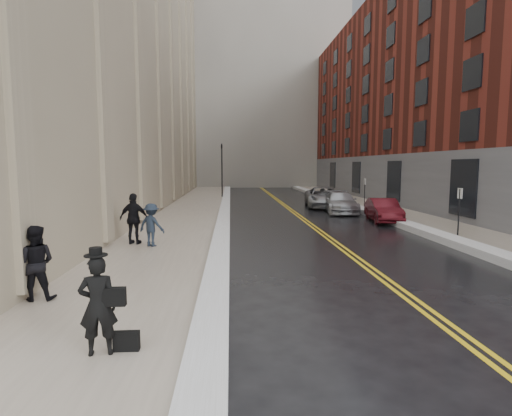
{
  "coord_description": "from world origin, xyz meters",
  "views": [
    {
      "loc": [
        -1.8,
        -8.25,
        3.2
      ],
      "look_at": [
        -0.85,
        6.49,
        1.6
      ],
      "focal_mm": 28.0,
      "sensor_mm": 36.0,
      "label": 1
    }
  ],
  "objects": [
    {
      "name": "ground",
      "position": [
        0.0,
        0.0,
        0.0
      ],
      "size": [
        160.0,
        160.0,
        0.0
      ],
      "primitive_type": "plane",
      "color": "black",
      "rests_on": "ground"
    },
    {
      "name": "sidewalk_left",
      "position": [
        -4.5,
        16.0,
        0.07
      ],
      "size": [
        4.0,
        64.0,
        0.15
      ],
      "primitive_type": "cube",
      "color": "gray",
      "rests_on": "ground"
    },
    {
      "name": "sidewalk_right",
      "position": [
        9.0,
        16.0,
        0.07
      ],
      "size": [
        3.0,
        64.0,
        0.15
      ],
      "primitive_type": "cube",
      "color": "gray",
      "rests_on": "ground"
    },
    {
      "name": "lane_stripe_a",
      "position": [
        2.38,
        16.0,
        0.0
      ],
      "size": [
        0.12,
        64.0,
        0.01
      ],
      "primitive_type": "cube",
      "color": "gold",
      "rests_on": "ground"
    },
    {
      "name": "lane_stripe_b",
      "position": [
        2.62,
        16.0,
        0.0
      ],
      "size": [
        0.12,
        64.0,
        0.01
      ],
      "primitive_type": "cube",
      "color": "gold",
      "rests_on": "ground"
    },
    {
      "name": "snow_ridge_left",
      "position": [
        -2.2,
        16.0,
        0.13
      ],
      "size": [
        0.7,
        60.8,
        0.26
      ],
      "primitive_type": "cube",
      "color": "white",
      "rests_on": "ground"
    },
    {
      "name": "snow_ridge_right",
      "position": [
        7.15,
        16.0,
        0.15
      ],
      "size": [
        0.85,
        60.8,
        0.3
      ],
      "primitive_type": "cube",
      "color": "white",
      "rests_on": "ground"
    },
    {
      "name": "building_right",
      "position": [
        17.5,
        23.0,
        9.0
      ],
      "size": [
        14.0,
        50.0,
        18.0
      ],
      "primitive_type": "cube",
      "color": "maroon",
      "rests_on": "ground"
    },
    {
      "name": "tower_far_center",
      "position": [
        1.0,
        56.0,
        26.0
      ],
      "size": [
        28.0,
        16.0,
        52.0
      ],
      "primitive_type": "cube",
      "color": "gray",
      "rests_on": "ground"
    },
    {
      "name": "tower_far_right",
      "position": [
        14.0,
        66.0,
        22.0
      ],
      "size": [
        22.0,
        18.0,
        44.0
      ],
      "primitive_type": "cube",
      "color": "slate",
      "rests_on": "ground"
    },
    {
      "name": "tower_far_left",
      "position": [
        -12.0,
        72.0,
        30.0
      ],
      "size": [
        22.0,
        18.0,
        60.0
      ],
      "primitive_type": "cube",
      "color": "slate",
      "rests_on": "ground"
    },
    {
      "name": "traffic_signal",
      "position": [
        -2.6,
        30.0,
        3.08
      ],
      "size": [
        0.18,
        0.15,
        5.2
      ],
      "color": "black",
      "rests_on": "ground"
    },
    {
      "name": "parking_sign_near",
      "position": [
        7.9,
        8.0,
        1.36
      ],
      "size": [
        0.06,
        0.35,
        2.23
      ],
      "color": "black",
      "rests_on": "ground"
    },
    {
      "name": "parking_sign_far",
      "position": [
        7.9,
        20.0,
        1.36
      ],
      "size": [
        0.06,
        0.35,
        2.23
      ],
      "color": "black",
      "rests_on": "ground"
    },
    {
      "name": "car_maroon",
      "position": [
        6.8,
        13.57,
        0.66
      ],
      "size": [
        1.94,
        4.17,
        1.32
      ],
      "primitive_type": "imported",
      "rotation": [
        0.0,
        0.0,
        -0.14
      ],
      "color": "#4E0D15",
      "rests_on": "ground"
    },
    {
      "name": "car_silver_near",
      "position": [
        5.56,
        18.0,
        0.7
      ],
      "size": [
        2.5,
        5.03,
        1.41
      ],
      "primitive_type": "imported",
      "rotation": [
        0.0,
        0.0,
        -0.11
      ],
      "color": "#A9ACB1",
      "rests_on": "ground"
    },
    {
      "name": "car_silver_far",
      "position": [
        5.2,
        21.39,
        0.77
      ],
      "size": [
        3.21,
        5.8,
        1.54
      ],
      "primitive_type": "imported",
      "rotation": [
        0.0,
        0.0,
        -0.12
      ],
      "color": "#92949A",
      "rests_on": "ground"
    },
    {
      "name": "pedestrian_main",
      "position": [
        -3.93,
        -1.94,
        0.96
      ],
      "size": [
        0.65,
        0.48,
        1.63
      ],
      "primitive_type": "imported",
      "rotation": [
        0.0,
        0.0,
        3.31
      ],
      "color": "black",
      "rests_on": "sidewalk_left"
    },
    {
      "name": "pedestrian_a",
      "position": [
        -6.2,
        0.84,
        1.0
      ],
      "size": [
        0.89,
        0.72,
        1.7
      ],
      "primitive_type": "imported",
      "rotation": [
        0.0,
        0.0,
        3.24
      ],
      "color": "black",
      "rests_on": "sidewalk_left"
    },
    {
      "name": "pedestrian_b",
      "position": [
        -4.77,
        6.77,
        0.96
      ],
      "size": [
        1.2,
        0.97,
        1.62
      ],
      "primitive_type": "imported",
      "rotation": [
        0.0,
        0.0,
        2.73
      ],
      "color": "#1C2532",
      "rests_on": "sidewalk_left"
    },
    {
      "name": "pedestrian_c",
      "position": [
        -5.52,
        7.24,
        1.13
      ],
      "size": [
        1.22,
        0.69,
        1.97
      ],
      "primitive_type": "imported",
      "rotation": [
        0.0,
        0.0,
        2.95
      ],
      "color": "black",
      "rests_on": "sidewalk_left"
    }
  ]
}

